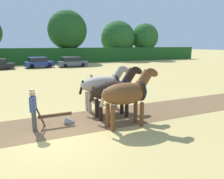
{
  "coord_description": "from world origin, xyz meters",
  "views": [
    {
      "loc": [
        -1.57,
        -7.67,
        3.37
      ],
      "look_at": [
        3.25,
        2.19,
        1.1
      ],
      "focal_mm": 35.0,
      "sensor_mm": 36.0,
      "label": 1
    }
  ],
  "objects_px": {
    "tree_left": "(67,30)",
    "tree_center": "(145,37)",
    "farmer_beside_team": "(91,86)",
    "farmer_at_plow": "(33,107)",
    "draft_horse_lead_left": "(128,93)",
    "plow": "(58,118)",
    "draft_horse_trail_left": "(103,84)",
    "parked_car_center": "(72,62)",
    "parked_car_center_left": "(39,63)",
    "draft_horse_lead_right": "(114,90)",
    "tree_center_left": "(118,38)"
  },
  "relations": [
    {
      "from": "tree_left",
      "to": "draft_horse_trail_left",
      "type": "bearing_deg",
      "value": -101.73
    },
    {
      "from": "parked_car_center",
      "to": "tree_center",
      "type": "bearing_deg",
      "value": 22.06
    },
    {
      "from": "draft_horse_lead_right",
      "to": "farmer_at_plow",
      "type": "height_order",
      "value": "draft_horse_lead_right"
    },
    {
      "from": "tree_center_left",
      "to": "parked_car_center_left",
      "type": "relative_size",
      "value": 1.95
    },
    {
      "from": "tree_left",
      "to": "parked_car_center",
      "type": "distance_m",
      "value": 10.01
    },
    {
      "from": "draft_horse_trail_left",
      "to": "farmer_at_plow",
      "type": "relative_size",
      "value": 1.71
    },
    {
      "from": "draft_horse_lead_left",
      "to": "parked_car_center",
      "type": "relative_size",
      "value": 0.61
    },
    {
      "from": "draft_horse_lead_left",
      "to": "parked_car_center",
      "type": "height_order",
      "value": "draft_horse_lead_left"
    },
    {
      "from": "draft_horse_trail_left",
      "to": "parked_car_center",
      "type": "distance_m",
      "value": 23.15
    },
    {
      "from": "tree_left",
      "to": "draft_horse_trail_left",
      "type": "xyz_separation_m",
      "value": [
        -6.44,
        -31.02,
        -4.61
      ]
    },
    {
      "from": "tree_center",
      "to": "plow",
      "type": "xyz_separation_m",
      "value": [
        -26.34,
        -32.25,
        -4.6
      ]
    },
    {
      "from": "plow",
      "to": "farmer_beside_team",
      "type": "bearing_deg",
      "value": 51.94
    },
    {
      "from": "plow",
      "to": "tree_left",
      "type": "bearing_deg",
      "value": 76.17
    },
    {
      "from": "tree_left",
      "to": "plow",
      "type": "relative_size",
      "value": 5.85
    },
    {
      "from": "draft_horse_lead_left",
      "to": "parked_car_center_left",
      "type": "bearing_deg",
      "value": 91.75
    },
    {
      "from": "tree_center_left",
      "to": "draft_horse_trail_left",
      "type": "xyz_separation_m",
      "value": [
        -17.78,
        -32.48,
        -3.3
      ]
    },
    {
      "from": "plow",
      "to": "farmer_beside_team",
      "type": "relative_size",
      "value": 1.02
    },
    {
      "from": "tree_left",
      "to": "tree_center",
      "type": "xyz_separation_m",
      "value": [
        17.26,
        -0.0,
        -1.04
      ]
    },
    {
      "from": "tree_left",
      "to": "tree_center",
      "type": "bearing_deg",
      "value": -0.0
    },
    {
      "from": "tree_left",
      "to": "tree_center",
      "type": "relative_size",
      "value": 1.21
    },
    {
      "from": "tree_center_left",
      "to": "plow",
      "type": "xyz_separation_m",
      "value": [
        -20.42,
        -33.72,
        -4.34
      ]
    },
    {
      "from": "tree_center_left",
      "to": "farmer_at_plow",
      "type": "xyz_separation_m",
      "value": [
        -21.42,
        -33.92,
        -3.68
      ]
    },
    {
      "from": "parked_car_center_left",
      "to": "tree_center",
      "type": "bearing_deg",
      "value": 10.49
    },
    {
      "from": "plow",
      "to": "parked_car_center_left",
      "type": "relative_size",
      "value": 0.38
    },
    {
      "from": "tree_center",
      "to": "draft_horse_lead_left",
      "type": "height_order",
      "value": "tree_center"
    },
    {
      "from": "draft_horse_lead_left",
      "to": "draft_horse_lead_right",
      "type": "bearing_deg",
      "value": 89.69
    },
    {
      "from": "tree_center",
      "to": "draft_horse_lead_right",
      "type": "distance_m",
      "value": 40.27
    },
    {
      "from": "tree_left",
      "to": "draft_horse_lead_right",
      "type": "distance_m",
      "value": 33.31
    },
    {
      "from": "farmer_beside_team",
      "to": "farmer_at_plow",
      "type": "bearing_deg",
      "value": -178.42
    },
    {
      "from": "tree_center_left",
      "to": "draft_horse_trail_left",
      "type": "distance_m",
      "value": 37.18
    },
    {
      "from": "draft_horse_lead_left",
      "to": "parked_car_center",
      "type": "bearing_deg",
      "value": 81.08
    },
    {
      "from": "tree_center",
      "to": "draft_horse_lead_left",
      "type": "bearing_deg",
      "value": -125.24
    },
    {
      "from": "draft_horse_lead_left",
      "to": "draft_horse_trail_left",
      "type": "bearing_deg",
      "value": 90.07
    },
    {
      "from": "parked_car_center_left",
      "to": "parked_car_center",
      "type": "distance_m",
      "value": 4.85
    },
    {
      "from": "farmer_beside_team",
      "to": "draft_horse_lead_right",
      "type": "bearing_deg",
      "value": -133.88
    },
    {
      "from": "tree_left",
      "to": "parked_car_center",
      "type": "bearing_deg",
      "value": -101.42
    },
    {
      "from": "tree_center",
      "to": "parked_car_center_left",
      "type": "relative_size",
      "value": 1.85
    },
    {
      "from": "tree_left",
      "to": "draft_horse_lead_left",
      "type": "height_order",
      "value": "tree_left"
    },
    {
      "from": "tree_center_left",
      "to": "farmer_beside_team",
      "type": "distance_m",
      "value": 35.38
    },
    {
      "from": "farmer_at_plow",
      "to": "parked_car_center",
      "type": "height_order",
      "value": "farmer_at_plow"
    },
    {
      "from": "draft_horse_lead_right",
      "to": "parked_car_center",
      "type": "xyz_separation_m",
      "value": [
        4.78,
        23.97,
        -0.58
      ]
    },
    {
      "from": "draft_horse_trail_left",
      "to": "plow",
      "type": "xyz_separation_m",
      "value": [
        -2.64,
        -1.24,
        -1.03
      ]
    },
    {
      "from": "parked_car_center_left",
      "to": "farmer_at_plow",
      "type": "bearing_deg",
      "value": -105.17
    },
    {
      "from": "draft_horse_trail_left",
      "to": "parked_car_center_left",
      "type": "xyz_separation_m",
      "value": [
        -0.02,
        23.58,
        -0.61
      ]
    },
    {
      "from": "farmer_at_plow",
      "to": "draft_horse_lead_left",
      "type": "bearing_deg",
      "value": -3.77
    },
    {
      "from": "draft_horse_lead_right",
      "to": "farmer_beside_team",
      "type": "xyz_separation_m",
      "value": [
        0.15,
        3.38,
        -0.38
      ]
    },
    {
      "from": "tree_center_left",
      "to": "farmer_at_plow",
      "type": "height_order",
      "value": "tree_center_left"
    },
    {
      "from": "tree_center",
      "to": "draft_horse_trail_left",
      "type": "distance_m",
      "value": 39.19
    },
    {
      "from": "parked_car_center",
      "to": "farmer_at_plow",
      "type": "bearing_deg",
      "value": -110.96
    },
    {
      "from": "farmer_at_plow",
      "to": "draft_horse_lead_right",
      "type": "bearing_deg",
      "value": 16.79
    }
  ]
}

